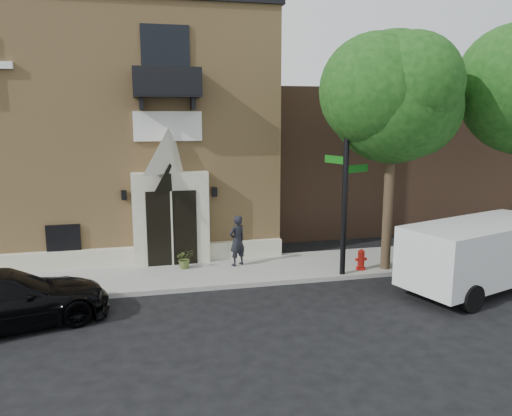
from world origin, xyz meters
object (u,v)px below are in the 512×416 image
Objects in this scene: black_sedan at (3,300)px; cargo_van at (484,252)px; dumpster at (436,244)px; fire_hydrant at (361,259)px; pedestrian_near at (237,241)px; street_sign at (346,172)px.

cargo_van reaches higher than black_sedan.
black_sedan reaches higher than dumpster.
fire_hydrant is at bearing -177.58° from dumpster.
cargo_van is 7.84m from pedestrian_near.
fire_hydrant is (10.58, 2.00, -0.24)m from black_sedan.
cargo_van reaches higher than fire_hydrant.
black_sedan is at bearing -172.31° from dumpster.
cargo_van is 7.93× the size of fire_hydrant.
fire_hydrant is (0.79, 0.29, -3.00)m from street_sign.
street_sign is at bearing -96.93° from black_sedan.
black_sedan is 13.56m from cargo_van.
cargo_van is (13.55, -0.25, 0.45)m from black_sedan.
black_sedan is at bearing 169.09° from street_sign.
pedestrian_near reaches higher than dumpster.
cargo_van is 3.15× the size of pedestrian_near.
black_sedan is 10.77m from fire_hydrant.
pedestrian_near is at bearing 133.99° from cargo_van.
black_sedan is at bearing -2.16° from pedestrian_near.
black_sedan is 0.76× the size of street_sign.
pedestrian_near is at bearing 131.34° from street_sign.
black_sedan is 7.26× the size of fire_hydrant.
street_sign is 3.78× the size of pedestrian_near.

